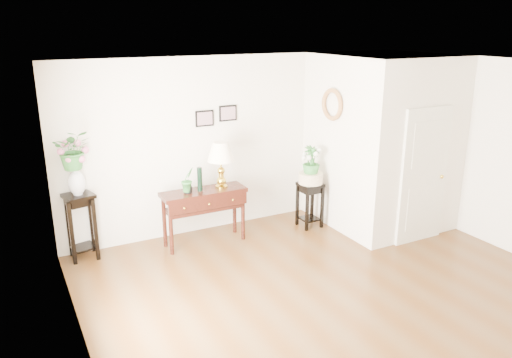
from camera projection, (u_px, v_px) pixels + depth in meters
floor at (339, 294)px, 6.28m from camera, size 6.00×5.50×0.02m
ceiling at (351, 68)px, 5.44m from camera, size 6.00×5.50×0.02m
wall_back at (242, 142)px, 8.19m from camera, size 6.00×0.02×2.80m
wall_left at (79, 238)px, 4.53m from camera, size 0.02×5.50×2.80m
wall_right at (512, 158)px, 7.19m from camera, size 0.02×5.50×2.80m
partition at (381, 140)px, 8.29m from camera, size 1.80×1.95×2.80m
door at (424, 176)px, 7.55m from camera, size 0.90×0.05×2.10m
art_print_left at (205, 118)px, 7.75m from camera, size 0.30×0.02×0.25m
art_print_right at (228, 113)px, 7.91m from camera, size 0.30×0.02×0.25m
wall_ornament at (332, 105)px, 7.79m from camera, size 0.07×0.51×0.51m
console_table at (204, 217)px, 7.63m from camera, size 1.29×0.45×0.86m
table_lamp at (221, 165)px, 7.53m from camera, size 0.53×0.53×0.72m
green_vase at (200, 180)px, 7.43m from camera, size 0.09×0.09×0.36m
potted_plant at (188, 181)px, 7.34m from camera, size 0.25×0.23×0.37m
plant_stand_a at (82, 226)px, 7.13m from camera, size 0.45×0.45×0.97m
porcelain_vase at (76, 179)px, 6.92m from camera, size 0.25×0.25×0.41m
lily_arrangement at (73, 147)px, 6.78m from camera, size 0.56×0.51×0.56m
plant_stand_b at (310, 205)px, 8.29m from camera, size 0.36×0.36×0.76m
ceramic_bowl at (311, 179)px, 8.15m from camera, size 0.50×0.50×0.18m
narcissus at (311, 161)px, 8.06m from camera, size 0.34×0.34×0.50m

